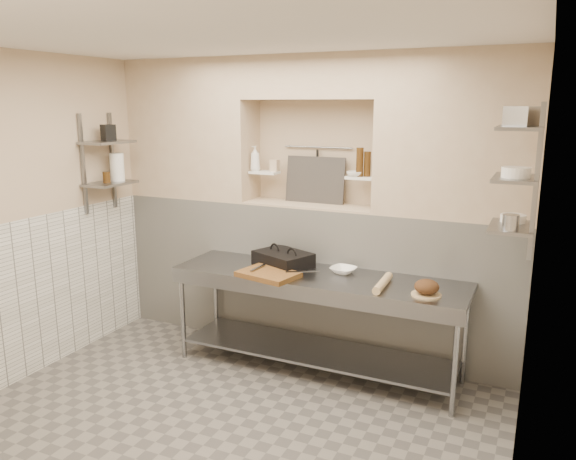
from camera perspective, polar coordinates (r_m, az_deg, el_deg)
The scene contains 48 objects.
floor at distance 4.47m, azimuth -6.98°, elevation -20.03°, with size 4.00×3.90×0.10m, color #69635D.
ceiling at distance 3.80m, azimuth -8.23°, elevation 19.97°, with size 4.00×3.90×0.10m, color silver.
wall_left at distance 5.26m, azimuth -26.84°, elevation 0.78°, with size 0.10×3.90×2.80m, color tan.
wall_right at distance 3.32m, azimuth 24.14°, elevation -5.29°, with size 0.10×3.90×2.80m, color tan.
wall_back at distance 5.64m, azimuth 3.32°, elevation 2.86°, with size 4.00×0.10×2.80m, color tan.
backwall_lower at distance 5.58m, azimuth 2.29°, elevation -4.64°, with size 4.00×0.40×1.40m, color silver.
alcove_sill at distance 5.41m, azimuth 2.35°, elevation 2.56°, with size 1.30×0.40×0.02m, color tan.
backwall_pillar_left at distance 5.96m, azimuth -9.62°, elevation 10.01°, with size 1.35×0.40×1.40m, color tan.
backwall_pillar_right at distance 4.98m, azimuth 16.84°, elevation 9.16°, with size 1.35×0.40×1.40m, color tan.
backwall_header at distance 5.33m, azimuth 2.47°, elevation 15.25°, with size 1.30×0.40×0.40m, color tan.
wainscot_left at distance 5.38m, azimuth -25.69°, elevation -6.58°, with size 0.02×3.90×1.40m, color silver.
wainscot_right at distance 3.58m, azimuth 22.10°, elevation -15.92°, with size 0.02×3.90×1.40m, color silver.
alcove_shelf_left at distance 5.57m, azimuth -2.40°, elevation 5.87°, with size 0.28×0.16×0.03m, color white.
alcove_shelf_right at distance 5.20m, azimuth 7.50°, elevation 5.28°, with size 0.28×0.16×0.03m, color white.
utensil_rail at distance 5.50m, azimuth 3.09°, elevation 8.39°, with size 0.02×0.02×0.70m, color gray.
hanging_steel at distance 5.50m, azimuth 2.99°, elevation 6.61°, with size 0.02×0.02×0.30m, color black.
splash_panel at distance 5.47m, azimuth 2.78°, elevation 5.10°, with size 0.60×0.02×0.45m, color #383330.
shelf_rail_left_a at distance 5.99m, azimuth -17.41°, elevation 6.75°, with size 0.03×0.03×0.95m, color slate.
shelf_rail_left_b at distance 5.70m, azimuth -20.10°, elevation 6.28°, with size 0.03×0.03×0.95m, color slate.
wall_shelf_left_lower at distance 5.78m, azimuth -17.61°, elevation 4.53°, with size 0.30×0.50×0.03m, color slate.
wall_shelf_left_upper at distance 5.74m, azimuth -17.87°, elevation 8.49°, with size 0.30×0.50×0.03m, color slate.
shelf_rail_right_a at distance 4.46m, azimuth 24.02°, elevation 5.02°, with size 0.03×0.03×1.05m, color slate.
shelf_rail_right_b at distance 4.06m, azimuth 23.89°, elevation 4.38°, with size 0.03×0.03×1.05m, color slate.
wall_shelf_right_lower at distance 4.32m, azimuth 21.76°, elevation 0.27°, with size 0.30×0.50×0.03m, color slate.
wall_shelf_right_mid at distance 4.26m, azimuth 22.14°, elevation 4.87°, with size 0.30×0.50×0.03m, color slate.
wall_shelf_right_upper at distance 4.23m, azimuth 22.54°, elevation 9.57°, with size 0.30×0.50×0.03m, color slate.
prep_table at distance 4.99m, azimuth 2.92°, elevation -7.45°, with size 2.60×0.70×0.90m.
panini_press at distance 5.16m, azimuth -0.49°, elevation -2.99°, with size 0.59×0.52×0.13m.
cutting_board at distance 4.86m, azimuth -2.01°, elevation -4.52°, with size 0.49×0.34×0.04m, color brown.
knife_blade at distance 4.85m, azimuth 1.45°, elevation -4.24°, with size 0.29×0.03×0.01m, color gray.
tongs at distance 4.94m, azimuth -3.09°, elevation -3.85°, with size 0.02×0.02×0.23m, color gray.
mixing_bowl at distance 4.99m, azimuth 5.65°, elevation -4.08°, with size 0.22×0.22×0.05m, color white.
rolling_pin at distance 4.65m, azimuth 9.61°, elevation -5.35°, with size 0.07×0.07×0.44m, color tan.
bread_board at distance 4.53m, azimuth 13.87°, elevation -6.39°, with size 0.23×0.23×0.01m, color tan.
bread_loaf at distance 4.51m, azimuth 13.91°, elevation -5.62°, with size 0.19×0.19×0.12m, color #4C2D19.
bottle_soap at distance 5.57m, azimuth -3.36°, elevation 7.26°, with size 0.09×0.10×0.25m, color white.
jar_alcove at distance 5.55m, azimuth -1.36°, elevation 6.57°, with size 0.08×0.08×0.11m, color tan.
bowl_alcove at distance 5.19m, azimuth 6.76°, elevation 5.69°, with size 0.15×0.15×0.05m, color white.
condiment_a at distance 5.19m, azimuth 8.06°, elevation 6.65°, with size 0.06×0.06×0.23m, color #3A230B.
condiment_b at distance 5.17m, azimuth 7.30°, elevation 6.86°, with size 0.07×0.07×0.26m, color #3A230B.
condiment_c at distance 5.14m, azimuth 8.88°, elevation 5.96°, with size 0.07×0.07×0.12m, color white.
jug_left at distance 5.84m, azimuth -16.97°, elevation 6.14°, with size 0.14×0.14×0.27m, color white.
jar_left at distance 5.74m, azimuth -17.95°, elevation 5.12°, with size 0.07×0.07×0.11m, color #3A230B.
box_left_upper at distance 5.75m, azimuth -17.79°, elevation 9.40°, with size 0.11×0.11×0.15m, color black.
bowl_right at distance 4.44m, azimuth 21.90°, elevation 1.10°, with size 0.18×0.18×0.05m, color white.
canister_right at distance 4.13m, azimuth 21.68°, elevation 0.71°, with size 0.11×0.11×0.11m, color gray.
bowl_right_mid at distance 4.20m, azimuth 22.16°, elevation 5.44°, with size 0.20×0.20×0.07m, color white.
basket_right at distance 4.20m, azimuth 22.61°, elevation 10.63°, with size 0.17×0.21×0.13m, color gray.
Camera 1 is at (2.03, -3.18, 2.36)m, focal length 35.00 mm.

